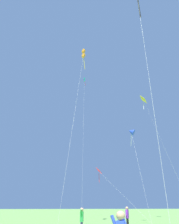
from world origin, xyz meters
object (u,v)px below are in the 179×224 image
kite_orange_box (83,55)px  kite_red_high (100,173)px  kite_yellow_diamond (145,103)px  kite_blue_delta (131,132)px  person_near_tree (127,216)px  kite_teal_box (84,83)px  person_foreground_watcher (82,219)px

kite_orange_box → kite_red_high: (3.78, 6.78, -16.38)m
kite_yellow_diamond → kite_blue_delta: size_ratio=1.74×
kite_blue_delta → kite_red_high: 8.44m
kite_red_high → person_near_tree: size_ratio=5.57×
kite_yellow_diamond → kite_blue_delta: (-5.66, -7.30, -7.97)m
kite_teal_box → kite_red_high: (0.94, -11.13, -21.69)m
person_foreground_watcher → person_near_tree: bearing=39.5°
kite_orange_box → kite_blue_delta: bearing=6.1°
person_near_tree → person_foreground_watcher: bearing=-140.5°
kite_blue_delta → kite_yellow_diamond: bearing=52.2°
kite_red_high → person_near_tree: kite_red_high is taller
kite_blue_delta → person_near_tree: kite_blue_delta is taller
person_foreground_watcher → kite_teal_box: bearing=81.4°
person_foreground_watcher → person_near_tree: person_near_tree is taller
kite_blue_delta → person_foreground_watcher: size_ratio=7.23×
kite_red_high → kite_blue_delta: bearing=-62.3°
kite_orange_box → person_near_tree: size_ratio=13.82×
kite_teal_box → person_foreground_watcher: bearing=-98.6°
kite_blue_delta → kite_red_high: size_ratio=1.25×
kite_yellow_diamond → person_near_tree: (-10.30, -17.55, -18.31)m
kite_yellow_diamond → kite_blue_delta: bearing=-127.8°
kite_yellow_diamond → kite_teal_box: kite_teal_box is taller
kite_red_high → person_foreground_watcher: 21.19m
person_foreground_watcher → kite_yellow_diamond: bearing=55.4°
kite_orange_box → kite_blue_delta: (6.96, 0.75, -11.41)m
kite_orange_box → person_foreground_watcher: kite_orange_box is taller
kite_blue_delta → person_foreground_watcher: (-8.79, -13.67, -10.39)m
kite_yellow_diamond → person_near_tree: 27.37m
kite_orange_box → kite_red_high: bearing=60.8°
person_foreground_watcher → person_near_tree: (4.15, 3.43, 0.04)m
person_foreground_watcher → person_near_tree: 5.38m
kite_teal_box → person_near_tree: bearing=-91.1°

